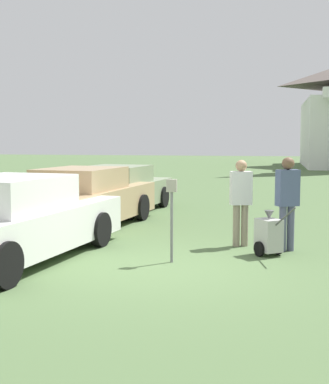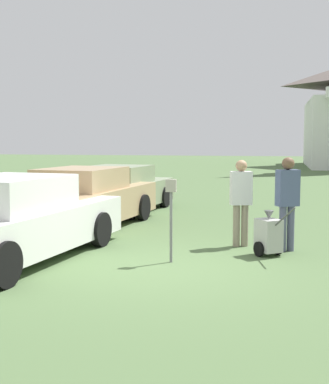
{
  "view_description": "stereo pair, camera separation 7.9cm",
  "coord_description": "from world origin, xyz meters",
  "px_view_note": "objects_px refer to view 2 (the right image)",
  "views": [
    {
      "loc": [
        1.71,
        -8.65,
        2.16
      ],
      "look_at": [
        -0.39,
        1.76,
        1.1
      ],
      "focal_mm": 50.0,
      "sensor_mm": 36.0,
      "label": 1
    },
    {
      "loc": [
        1.78,
        -8.64,
        2.16
      ],
      "look_at": [
        -0.39,
        1.76,
        1.1
      ],
      "focal_mm": 50.0,
      "sensor_mm": 36.0,
      "label": 2
    }
  ],
  "objects_px": {
    "parking_meter": "(171,205)",
    "parked_car_tan": "(85,200)",
    "person_supervisor": "(287,198)",
    "equipment_cart": "(269,235)",
    "parked_car_sage": "(119,190)",
    "parked_car_white": "(13,222)",
    "person_worker": "(241,197)"
  },
  "relations": [
    {
      "from": "parked_car_tan",
      "to": "parking_meter",
      "type": "bearing_deg",
      "value": -41.91
    },
    {
      "from": "parked_car_sage",
      "to": "person_supervisor",
      "type": "distance_m",
      "value": 6.7
    },
    {
      "from": "parking_meter",
      "to": "parked_car_tan",
      "type": "bearing_deg",
      "value": 131.03
    },
    {
      "from": "equipment_cart",
      "to": "parking_meter",
      "type": "bearing_deg",
      "value": 172.33
    },
    {
      "from": "parked_car_tan",
      "to": "parked_car_sage",
      "type": "distance_m",
      "value": 2.92
    },
    {
      "from": "parked_car_tan",
      "to": "parked_car_white",
      "type": "bearing_deg",
      "value": -82.96
    },
    {
      "from": "parked_car_sage",
      "to": "person_supervisor",
      "type": "relative_size",
      "value": 2.66
    },
    {
      "from": "parked_car_white",
      "to": "person_worker",
      "type": "relative_size",
      "value": 3.07
    },
    {
      "from": "parking_meter",
      "to": "person_worker",
      "type": "height_order",
      "value": "person_worker"
    },
    {
      "from": "parked_car_tan",
      "to": "person_supervisor",
      "type": "height_order",
      "value": "person_supervisor"
    },
    {
      "from": "parked_car_tan",
      "to": "parking_meter",
      "type": "distance_m",
      "value": 4.21
    },
    {
      "from": "parked_car_tan",
      "to": "person_worker",
      "type": "height_order",
      "value": "person_worker"
    },
    {
      "from": "person_supervisor",
      "to": "equipment_cart",
      "type": "relative_size",
      "value": 1.82
    },
    {
      "from": "parked_car_sage",
      "to": "person_worker",
      "type": "height_order",
      "value": "person_worker"
    },
    {
      "from": "parking_meter",
      "to": "equipment_cart",
      "type": "distance_m",
      "value": 1.99
    },
    {
      "from": "parked_car_sage",
      "to": "equipment_cart",
      "type": "distance_m",
      "value": 6.83
    },
    {
      "from": "parked_car_tan",
      "to": "equipment_cart",
      "type": "relative_size",
      "value": 5.2
    },
    {
      "from": "person_worker",
      "to": "equipment_cart",
      "type": "distance_m",
      "value": 1.14
    },
    {
      "from": "parking_meter",
      "to": "person_worker",
      "type": "relative_size",
      "value": 0.84
    },
    {
      "from": "person_supervisor",
      "to": "equipment_cart",
      "type": "height_order",
      "value": "person_supervisor"
    },
    {
      "from": "person_supervisor",
      "to": "person_worker",
      "type": "bearing_deg",
      "value": -46.22
    },
    {
      "from": "parked_car_tan",
      "to": "person_supervisor",
      "type": "xyz_separation_m",
      "value": [
        4.75,
        -1.79,
        0.36
      ]
    },
    {
      "from": "person_worker",
      "to": "parking_meter",
      "type": "bearing_deg",
      "value": 39.18
    },
    {
      "from": "parking_meter",
      "to": "person_worker",
      "type": "xyz_separation_m",
      "value": [
        1.1,
        1.67,
        -0.02
      ]
    },
    {
      "from": "parked_car_sage",
      "to": "equipment_cart",
      "type": "bearing_deg",
      "value": -42.55
    },
    {
      "from": "person_worker",
      "to": "person_supervisor",
      "type": "relative_size",
      "value": 0.96
    },
    {
      "from": "parking_meter",
      "to": "person_supervisor",
      "type": "bearing_deg",
      "value": 34.49
    },
    {
      "from": "person_supervisor",
      "to": "parked_car_white",
      "type": "bearing_deg",
      "value": -6.85
    },
    {
      "from": "parked_car_white",
      "to": "person_supervisor",
      "type": "distance_m",
      "value": 5.1
    },
    {
      "from": "parked_car_tan",
      "to": "parked_car_sage",
      "type": "bearing_deg",
      "value": 97.05
    },
    {
      "from": "parked_car_sage",
      "to": "person_worker",
      "type": "relative_size",
      "value": 2.77
    },
    {
      "from": "parked_car_tan",
      "to": "person_worker",
      "type": "xyz_separation_m",
      "value": [
        3.85,
        -1.49,
        0.31
      ]
    }
  ]
}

